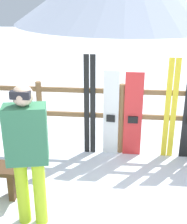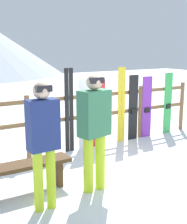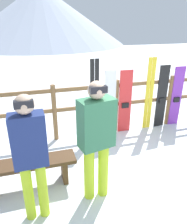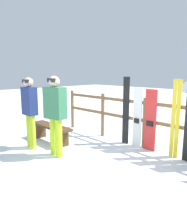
{
  "view_description": "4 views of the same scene",
  "coord_description": "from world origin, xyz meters",
  "px_view_note": "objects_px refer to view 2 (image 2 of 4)",
  "views": [
    {
      "loc": [
        -0.01,
        -3.01,
        2.76
      ],
      "look_at": [
        -0.41,
        1.24,
        1.04
      ],
      "focal_mm": 50.0,
      "sensor_mm": 36.0,
      "label": 1
    },
    {
      "loc": [
        -3.44,
        -3.78,
        2.18
      ],
      "look_at": [
        -0.5,
        1.01,
        1.01
      ],
      "focal_mm": 50.0,
      "sensor_mm": 36.0,
      "label": 2
    },
    {
      "loc": [
        -1.84,
        -2.44,
        2.49
      ],
      "look_at": [
        -0.81,
        1.06,
        0.95
      ],
      "focal_mm": 35.0,
      "sensor_mm": 36.0,
      "label": 3
    },
    {
      "loc": [
        2.91,
        -2.6,
        1.89
      ],
      "look_at": [
        -0.96,
        1.12,
        0.89
      ],
      "focal_mm": 35.0,
      "sensor_mm": 36.0,
      "label": 4
    }
  ],
  "objects_px": {
    "ski_pair_yellow": "(121,105)",
    "snowboard_green": "(168,103)",
    "snowboard_black_stripe": "(133,108)",
    "person_navy": "(43,136)",
    "snowboard_red": "(99,113)",
    "snowboard_purple": "(147,107)",
    "snowboard_white": "(84,115)",
    "person_plaid_green": "(94,125)",
    "bench": "(24,171)",
    "ski_pair_black": "(69,111)"
  },
  "relations": [
    {
      "from": "person_plaid_green",
      "to": "snowboard_black_stripe",
      "type": "height_order",
      "value": "person_plaid_green"
    },
    {
      "from": "snowboard_white",
      "to": "snowboard_green",
      "type": "relative_size",
      "value": 0.98
    },
    {
      "from": "snowboard_black_stripe",
      "to": "snowboard_purple",
      "type": "relative_size",
      "value": 1.04
    },
    {
      "from": "ski_pair_black",
      "to": "snowboard_black_stripe",
      "type": "relative_size",
      "value": 1.14
    },
    {
      "from": "ski_pair_yellow",
      "to": "person_navy",
      "type": "bearing_deg",
      "value": -144.13
    },
    {
      "from": "snowboard_red",
      "to": "snowboard_white",
      "type": "bearing_deg",
      "value": 180.0
    },
    {
      "from": "snowboard_red",
      "to": "snowboard_black_stripe",
      "type": "relative_size",
      "value": 0.96
    },
    {
      "from": "snowboard_red",
      "to": "person_plaid_green",
      "type": "bearing_deg",
      "value": -124.41
    },
    {
      "from": "snowboard_white",
      "to": "ski_pair_yellow",
      "type": "distance_m",
      "value": 1.0
    },
    {
      "from": "person_plaid_green",
      "to": "snowboard_purple",
      "type": "xyz_separation_m",
      "value": [
        2.64,
        1.84,
        -0.3
      ]
    },
    {
      "from": "ski_pair_yellow",
      "to": "bench",
      "type": "bearing_deg",
      "value": -154.37
    },
    {
      "from": "person_navy",
      "to": "snowboard_white",
      "type": "bearing_deg",
      "value": 48.43
    },
    {
      "from": "bench",
      "to": "ski_pair_yellow",
      "type": "xyz_separation_m",
      "value": [
        2.83,
        1.36,
        0.52
      ]
    },
    {
      "from": "snowboard_green",
      "to": "snowboard_red",
      "type": "bearing_deg",
      "value": -180.0
    },
    {
      "from": "snowboard_black_stripe",
      "to": "snowboard_green",
      "type": "height_order",
      "value": "snowboard_green"
    },
    {
      "from": "person_navy",
      "to": "snowboard_red",
      "type": "relative_size",
      "value": 1.18
    },
    {
      "from": "ski_pair_yellow",
      "to": "snowboard_green",
      "type": "xyz_separation_m",
      "value": [
        1.47,
        -0.0,
        -0.1
      ]
    },
    {
      "from": "snowboard_white",
      "to": "ski_pair_yellow",
      "type": "relative_size",
      "value": 0.87
    },
    {
      "from": "person_plaid_green",
      "to": "snowboard_red",
      "type": "bearing_deg",
      "value": 55.59
    },
    {
      "from": "person_navy",
      "to": "snowboard_purple",
      "type": "height_order",
      "value": "person_navy"
    },
    {
      "from": "snowboard_red",
      "to": "ski_pair_yellow",
      "type": "height_order",
      "value": "ski_pair_yellow"
    },
    {
      "from": "snowboard_green",
      "to": "snowboard_white",
      "type": "bearing_deg",
      "value": -180.0
    },
    {
      "from": "ski_pair_black",
      "to": "snowboard_green",
      "type": "bearing_deg",
      "value": -0.07
    },
    {
      "from": "snowboard_white",
      "to": "snowboard_black_stripe",
      "type": "height_order",
      "value": "snowboard_black_stripe"
    },
    {
      "from": "ski_pair_yellow",
      "to": "snowboard_purple",
      "type": "distance_m",
      "value": 0.78
    },
    {
      "from": "ski_pair_black",
      "to": "snowboard_red",
      "type": "bearing_deg",
      "value": -0.27
    },
    {
      "from": "person_navy",
      "to": "snowboard_white",
      "type": "xyz_separation_m",
      "value": [
        1.76,
        1.99,
        -0.29
      ]
    },
    {
      "from": "person_plaid_green",
      "to": "snowboard_black_stripe",
      "type": "xyz_separation_m",
      "value": [
        2.22,
        1.84,
        -0.27
      ]
    },
    {
      "from": "person_navy",
      "to": "ski_pair_black",
      "type": "height_order",
      "value": "ski_pair_black"
    },
    {
      "from": "snowboard_red",
      "to": "ski_pair_black",
      "type": "bearing_deg",
      "value": 179.73
    },
    {
      "from": "snowboard_purple",
      "to": "snowboard_green",
      "type": "height_order",
      "value": "snowboard_green"
    },
    {
      "from": "person_plaid_green",
      "to": "snowboard_purple",
      "type": "bearing_deg",
      "value": 34.87
    },
    {
      "from": "bench",
      "to": "ski_pair_yellow",
      "type": "distance_m",
      "value": 3.18
    },
    {
      "from": "bench",
      "to": "ski_pair_black",
      "type": "xyz_separation_m",
      "value": [
        1.47,
        1.36,
        0.53
      ]
    },
    {
      "from": "snowboard_red",
      "to": "snowboard_green",
      "type": "relative_size",
      "value": 0.96
    },
    {
      "from": "snowboard_white",
      "to": "ski_pair_yellow",
      "type": "xyz_separation_m",
      "value": [
        0.99,
        0.0,
        0.12
      ]
    },
    {
      "from": "person_navy",
      "to": "ski_pair_black",
      "type": "distance_m",
      "value": 2.44
    },
    {
      "from": "snowboard_red",
      "to": "person_navy",
      "type": "bearing_deg",
      "value": -137.1
    },
    {
      "from": "ski_pair_black",
      "to": "snowboard_red",
      "type": "distance_m",
      "value": 0.75
    },
    {
      "from": "person_navy",
      "to": "ski_pair_yellow",
      "type": "xyz_separation_m",
      "value": [
        2.75,
        1.99,
        -0.17
      ]
    },
    {
      "from": "bench",
      "to": "snowboard_red",
      "type": "distance_m",
      "value": 2.62
    },
    {
      "from": "ski_pair_yellow",
      "to": "snowboard_purple",
      "type": "xyz_separation_m",
      "value": [
        0.77,
        -0.0,
        -0.13
      ]
    },
    {
      "from": "person_navy",
      "to": "person_plaid_green",
      "type": "bearing_deg",
      "value": 9.45
    },
    {
      "from": "ski_pair_yellow",
      "to": "snowboard_black_stripe",
      "type": "relative_size",
      "value": 1.12
    },
    {
      "from": "bench",
      "to": "person_plaid_green",
      "type": "bearing_deg",
      "value": -27.13
    },
    {
      "from": "snowboard_white",
      "to": "snowboard_purple",
      "type": "bearing_deg",
      "value": -0.0
    },
    {
      "from": "person_navy",
      "to": "ski_pair_yellow",
      "type": "bearing_deg",
      "value": 35.87
    },
    {
      "from": "person_navy",
      "to": "snowboard_green",
      "type": "bearing_deg",
      "value": 25.18
    },
    {
      "from": "person_plaid_green",
      "to": "ski_pair_black",
      "type": "relative_size",
      "value": 1.02
    },
    {
      "from": "ski_pair_black",
      "to": "snowboard_white",
      "type": "xyz_separation_m",
      "value": [
        0.36,
        -0.0,
        -0.13
      ]
    }
  ]
}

